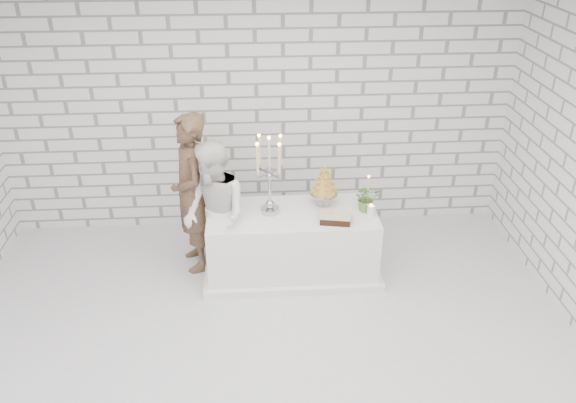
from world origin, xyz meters
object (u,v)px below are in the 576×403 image
(cake_table, at_px, (292,243))
(groom, at_px, (192,194))
(candelabra, at_px, (269,176))
(bride, at_px, (215,215))
(croquembouche, at_px, (324,186))

(cake_table, distance_m, groom, 1.21)
(groom, xyz_separation_m, candelabra, (0.83, -0.20, 0.29))
(groom, height_order, candelabra, groom)
(cake_table, relative_size, groom, 1.00)
(groom, xyz_separation_m, bride, (0.26, -0.29, -0.11))
(cake_table, distance_m, croquembouche, 0.72)
(cake_table, bearing_deg, groom, 167.98)
(croquembouche, bearing_deg, bride, -169.88)
(bride, xyz_separation_m, candelabra, (0.58, 0.09, 0.39))
(bride, bearing_deg, candelabra, 68.67)
(candelabra, bearing_deg, bride, -171.49)
(groom, bearing_deg, bride, 26.19)
(groom, height_order, croquembouche, groom)
(groom, height_order, bride, groom)
(croquembouche, bearing_deg, cake_table, -157.49)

